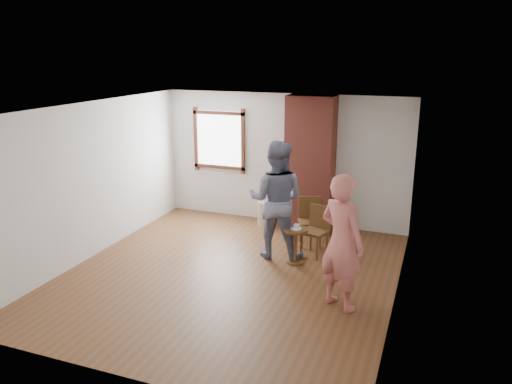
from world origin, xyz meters
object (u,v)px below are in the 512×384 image
(person_pink, at_px, (342,242))
(dining_chair_left, at_px, (310,218))
(side_table, at_px, (296,240))
(dining_chair_right, at_px, (317,228))
(stoneware_crock, at_px, (267,213))
(man, at_px, (276,200))

(person_pink, bearing_deg, dining_chair_left, -35.97)
(dining_chair_left, distance_m, side_table, 0.94)
(side_table, height_order, person_pink, person_pink)
(dining_chair_right, bearing_deg, stoneware_crock, 155.53)
(dining_chair_left, xyz_separation_m, dining_chair_right, (0.23, -0.45, -0.00))
(dining_chair_left, height_order, dining_chair_right, dining_chair_left)
(stoneware_crock, distance_m, dining_chair_right, 1.73)
(dining_chair_left, height_order, person_pink, person_pink)
(man, height_order, person_pink, man)
(man, xyz_separation_m, person_pink, (1.37, -1.36, -0.06))
(side_table, distance_m, person_pink, 1.62)
(person_pink, bearing_deg, side_table, -21.45)
(dining_chair_right, height_order, person_pink, person_pink)
(man, distance_m, person_pink, 1.93)
(side_table, xyz_separation_m, person_pink, (0.97, -1.19, 0.54))
(stoneware_crock, bearing_deg, man, -65.05)
(dining_chair_left, relative_size, dining_chair_right, 1.01)
(dining_chair_right, bearing_deg, side_table, -98.24)
(stoneware_crock, distance_m, person_pink, 3.53)
(stoneware_crock, xyz_separation_m, side_table, (1.07, -1.61, 0.16))
(dining_chair_left, xyz_separation_m, man, (-0.39, -0.76, 0.52))
(dining_chair_right, xyz_separation_m, man, (-0.63, -0.31, 0.52))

